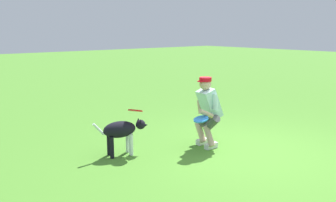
% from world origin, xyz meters
% --- Properties ---
extents(ground_plane, '(60.00, 60.00, 0.00)m').
position_xyz_m(ground_plane, '(0.00, 0.00, 0.00)').
color(ground_plane, '#4A852B').
extents(person, '(0.64, 0.66, 1.29)m').
position_xyz_m(person, '(0.33, -0.79, 0.70)').
color(person, silver).
rests_on(person, ground_plane).
extents(dog, '(0.97, 0.41, 0.62)m').
position_xyz_m(dog, '(1.77, -1.41, 0.43)').
color(dog, black).
rests_on(dog, ground_plane).
extents(frisbee_flying, '(0.32, 0.33, 0.12)m').
position_xyz_m(frisbee_flying, '(1.55, -1.33, 0.77)').
color(frisbee_flying, red).
extents(frisbee_held, '(0.35, 0.35, 0.12)m').
position_xyz_m(frisbee_held, '(0.67, -0.62, 0.61)').
color(frisbee_held, '#2E86E5').
rests_on(frisbee_held, person).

